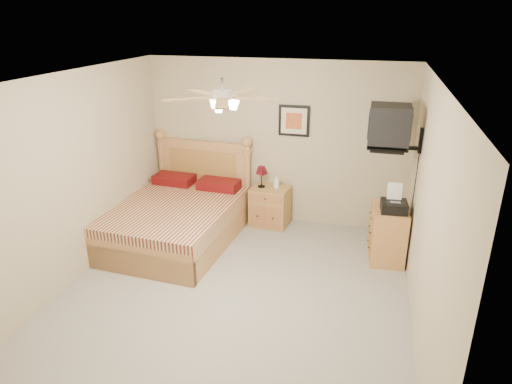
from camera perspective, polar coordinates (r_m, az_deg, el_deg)
floor at (r=5.52m, az=-2.87°, el=-12.79°), size 4.50×4.50×0.00m
ceiling at (r=4.60m, az=-3.46°, el=13.89°), size 4.00×4.50×0.04m
wall_back at (r=6.98m, az=2.53°, el=6.08°), size 4.00×0.04×2.50m
wall_front at (r=3.13m, az=-16.30°, el=-15.90°), size 4.00×0.04×2.50m
wall_left at (r=5.82m, az=-22.23°, el=1.27°), size 0.04×4.50×2.50m
wall_right at (r=4.75m, az=20.55°, el=-2.98°), size 0.04×4.50×2.50m
bed at (r=6.53m, az=-10.40°, el=-0.63°), size 1.74×2.21×1.37m
nightstand at (r=7.08m, az=1.75°, el=-1.80°), size 0.60×0.48×0.61m
table_lamp at (r=6.95m, az=0.69°, el=1.94°), size 0.23×0.23×0.34m
lotion_bottle at (r=6.91m, az=2.61°, el=1.25°), size 0.10×0.10×0.21m
framed_picture at (r=6.82m, az=4.78°, el=8.87°), size 0.46×0.04×0.46m
dresser at (r=6.33m, az=16.14°, el=-5.00°), size 0.48×0.66×0.74m
fax_machine at (r=6.02m, az=16.97°, el=-0.82°), size 0.35×0.37×0.35m
magazine_lower at (r=6.35m, az=16.05°, el=-1.10°), size 0.22×0.28×0.02m
magazine_upper at (r=6.36m, az=16.16°, el=-0.90°), size 0.19×0.25×0.02m
wall_tv at (r=5.82m, az=17.80°, el=7.63°), size 0.56×0.46×0.58m
ceiling_fan at (r=4.43m, az=-4.24°, el=11.75°), size 1.14×1.14×0.28m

